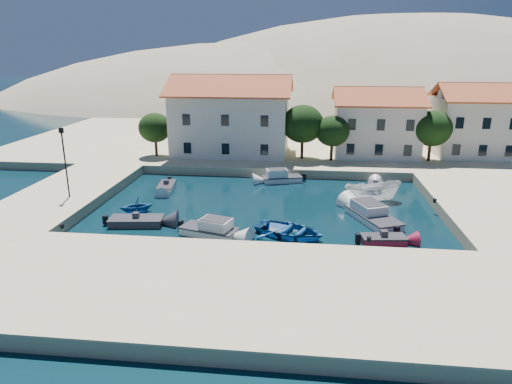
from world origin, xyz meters
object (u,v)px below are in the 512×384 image
(cabin_cruiser_south, at_px, (209,229))
(rowboat_south, at_px, (289,235))
(building_mid, at_px, (376,121))
(boat_east, at_px, (372,201))
(building_left, at_px, (231,114))
(cabin_cruiser_east, at_px, (373,216))
(lamppost, at_px, (64,156))
(building_right, at_px, (475,119))

(cabin_cruiser_south, height_order, rowboat_south, cabin_cruiser_south)
(building_mid, distance_m, boat_east, 17.22)
(building_left, relative_size, cabin_cruiser_east, 2.38)
(building_mid, height_order, cabin_cruiser_south, building_mid)
(lamppost, bearing_deg, building_mid, 35.45)
(building_mid, distance_m, rowboat_south, 27.61)
(building_left, bearing_deg, lamppost, -119.90)
(building_right, xyz_separation_m, cabin_cruiser_east, (-14.79, -22.51, -5.00))
(building_left, height_order, cabin_cruiser_south, building_left)
(building_mid, xyz_separation_m, building_right, (12.00, 1.00, 0.25))
(cabin_cruiser_south, distance_m, rowboat_south, 6.16)
(building_left, height_order, cabin_cruiser_east, building_left)
(cabin_cruiser_south, relative_size, cabin_cruiser_east, 0.77)
(building_right, bearing_deg, boat_east, -129.45)
(cabin_cruiser_south, bearing_deg, rowboat_south, 23.50)
(rowboat_south, height_order, boat_east, boat_east)
(building_mid, xyz_separation_m, cabin_cruiser_south, (-15.70, -25.99, -4.75))
(building_mid, relative_size, lamppost, 1.69)
(boat_east, bearing_deg, rowboat_south, 127.28)
(rowboat_south, height_order, cabin_cruiser_east, cabin_cruiser_east)
(lamppost, bearing_deg, cabin_cruiser_south, -19.86)
(building_mid, xyz_separation_m, rowboat_south, (-9.59, -25.36, -5.22))
(building_mid, height_order, cabin_cruiser_east, building_mid)
(lamppost, height_order, cabin_cruiser_south, lamppost)
(building_left, relative_size, lamppost, 2.36)
(rowboat_south, bearing_deg, boat_east, -17.31)
(building_mid, height_order, building_right, building_right)
(cabin_cruiser_east, bearing_deg, building_left, 12.64)
(building_left, distance_m, cabin_cruiser_south, 25.68)
(rowboat_south, bearing_deg, lamppost, 99.39)
(lamppost, xyz_separation_m, cabin_cruiser_south, (13.80, -4.99, -4.28))
(rowboat_south, xyz_separation_m, cabin_cruiser_east, (6.79, 3.85, 0.48))
(cabin_cruiser_south, bearing_deg, building_left, 112.95)
(cabin_cruiser_east, distance_m, boat_east, 5.30)
(building_right, height_order, rowboat_south, building_right)
(building_left, xyz_separation_m, building_mid, (18.00, 1.00, -0.71))
(building_mid, height_order, rowboat_south, building_mid)
(building_right, height_order, cabin_cruiser_south, building_right)
(building_mid, distance_m, cabin_cruiser_south, 30.73)
(cabin_cruiser_east, xyz_separation_m, boat_east, (0.59, 5.25, -0.48))
(cabin_cruiser_south, distance_m, cabin_cruiser_east, 13.66)
(building_left, bearing_deg, cabin_cruiser_south, -84.73)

